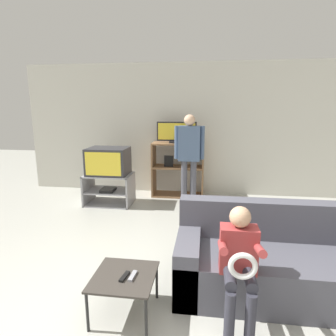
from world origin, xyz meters
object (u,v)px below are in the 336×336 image
(tv_stand, at_px, (109,189))
(remote_control_white, at_px, (133,276))
(media_shelf, at_px, (178,169))
(snack_table, at_px, (124,279))
(television_main, at_px, (108,161))
(person_seated_child, at_px, (239,258))
(person_standing_adult, at_px, (189,151))
(television_flat, at_px, (177,133))
(remote_control_black, at_px, (125,276))
(couch, at_px, (274,263))

(tv_stand, height_order, remote_control_white, tv_stand)
(tv_stand, xyz_separation_m, media_shelf, (1.20, 0.64, 0.27))
(snack_table, bearing_deg, television_main, 111.65)
(remote_control_white, bearing_deg, person_seated_child, 7.20)
(snack_table, bearing_deg, person_standing_adult, 82.88)
(person_standing_adult, relative_size, person_seated_child, 1.66)
(television_flat, relative_size, person_seated_child, 0.78)
(media_shelf, xyz_separation_m, snack_table, (-0.11, -3.35, -0.22))
(tv_stand, height_order, media_shelf, media_shelf)
(remote_control_black, distance_m, remote_control_white, 0.07)
(remote_control_white, height_order, person_standing_adult, person_standing_adult)
(tv_stand, bearing_deg, person_seated_child, -53.09)
(couch, xyz_separation_m, person_seated_child, (-0.39, -0.48, 0.30))
(television_main, height_order, television_flat, television_flat)
(television_flat, xyz_separation_m, person_seated_child, (0.85, -3.30, -0.68))
(television_flat, distance_m, snack_table, 3.45)
(media_shelf, distance_m, couch, 3.11)
(snack_table, bearing_deg, tv_stand, 111.77)
(remote_control_white, height_order, couch, couch)
(media_shelf, relative_size, snack_table, 2.07)
(person_seated_child, bearing_deg, television_main, 126.76)
(television_main, height_order, couch, television_main)
(television_main, height_order, remote_control_white, television_main)
(television_flat, bearing_deg, television_main, -152.92)
(person_standing_adult, height_order, person_seated_child, person_standing_adult)
(tv_stand, height_order, television_main, television_main)
(remote_control_black, height_order, person_standing_adult, person_standing_adult)
(television_flat, bearing_deg, person_standing_adult, -59.09)
(tv_stand, relative_size, couch, 0.45)
(person_seated_child, bearing_deg, tv_stand, 126.91)
(media_shelf, height_order, person_seated_child, media_shelf)
(media_shelf, bearing_deg, person_standing_adult, -63.20)
(media_shelf, bearing_deg, snack_table, -91.95)
(television_main, relative_size, person_standing_adult, 0.44)
(couch, bearing_deg, person_seated_child, -129.16)
(television_main, distance_m, media_shelf, 1.37)
(snack_table, bearing_deg, person_seated_child, 1.66)
(media_shelf, relative_size, person_standing_adult, 0.66)
(television_main, distance_m, remote_control_white, 3.01)
(snack_table, xyz_separation_m, remote_control_white, (0.08, -0.01, 0.04))
(person_seated_child, bearing_deg, remote_control_white, -177.21)
(television_flat, height_order, remote_control_black, television_flat)
(tv_stand, xyz_separation_m, person_seated_child, (2.02, -2.69, 0.31))
(tv_stand, relative_size, snack_table, 1.63)
(snack_table, distance_m, person_standing_adult, 2.97)
(television_main, bearing_deg, remote_control_black, -68.33)
(media_shelf, xyz_separation_m, remote_control_black, (-0.10, -3.38, -0.17))
(snack_table, relative_size, remote_control_white, 3.59)
(television_flat, distance_m, remote_control_white, 3.46)
(tv_stand, xyz_separation_m, remote_control_white, (1.16, -2.73, 0.10))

